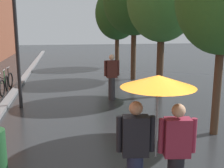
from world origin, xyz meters
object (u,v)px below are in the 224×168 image
Objects in this scene: street_tree_3 at (117,14)px; street_lamp_post at (17,38)px; street_tree_1 at (162,0)px; pedestrian_walking_midground at (112,76)px; couple_under_umbrella at (157,121)px; street_tree_2 at (134,1)px.

street_lamp_post is at bearing -119.97° from street_tree_3.
street_tree_3 is 10.44m from street_lamp_post.
street_tree_3 is (-0.11, 8.30, -0.14)m from street_tree_1.
pedestrian_walking_midground is at bearing -102.44° from street_tree_3.
street_tree_1 is 2.58× the size of couple_under_umbrella.
street_tree_3 is 2.58× the size of couple_under_umbrella.
couple_under_umbrella is 6.51m from pedestrian_walking_midground.
street_tree_2 is at bearing 64.79° from pedestrian_walking_midground.
couple_under_umbrella is at bearing -98.83° from street_tree_3.
street_tree_1 is 3.07× the size of pedestrian_walking_midground.
street_tree_3 reaches higher than couple_under_umbrella.
street_lamp_post is (-2.86, 5.95, 1.00)m from couple_under_umbrella.
pedestrian_walking_midground is at bearing -115.21° from street_tree_2.
street_tree_1 reaches higher than pedestrian_walking_midground.
street_tree_2 is at bearing 91.70° from street_tree_1.
street_tree_2 is 3.32× the size of pedestrian_walking_midground.
street_lamp_post is 3.66m from pedestrian_walking_midground.
street_tree_3 is at bearing 90.77° from street_tree_1.
street_tree_1 is 1.32× the size of street_lamp_post.
street_tree_3 reaches higher than pedestrian_walking_midground.
street_tree_2 is 11.02m from couple_under_umbrella.
street_tree_1 is at bearing 7.40° from street_lamp_post.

